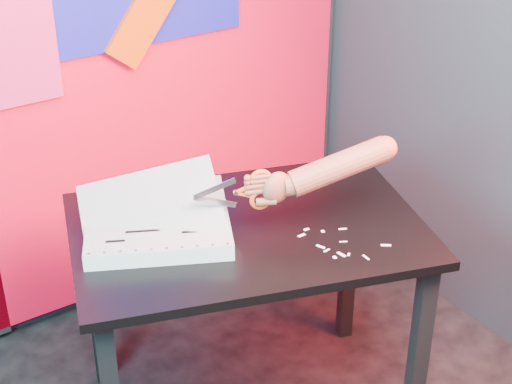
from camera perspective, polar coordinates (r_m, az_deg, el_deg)
room at (r=1.44m, az=-2.42°, el=2.21°), size 3.01×3.01×2.71m
backdrop at (r=2.86m, az=-17.04°, el=6.25°), size 2.88×0.05×2.08m
work_table at (r=2.45m, az=-0.65°, el=-4.56°), size 1.24×1.01×0.75m
printout_stack at (r=2.34m, az=-7.13°, el=-2.69°), size 0.52×0.47×0.22m
scissors at (r=2.30m, az=-0.06°, el=0.13°), size 0.22×0.09×0.13m
hand_forearm at (r=2.34m, az=5.29°, el=1.63°), size 0.44×0.20×0.18m
paper_clippings at (r=2.32m, az=5.93°, el=-3.80°), size 0.20×0.24×0.00m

